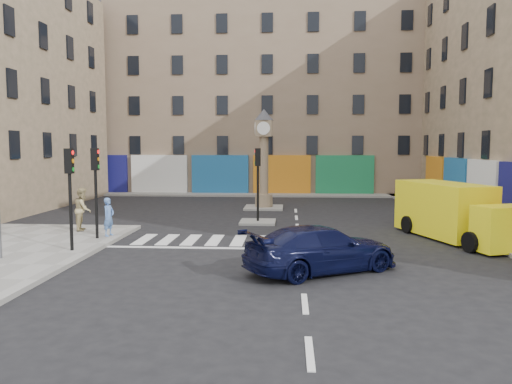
# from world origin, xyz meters

# --- Properties ---
(ground) EXTENTS (120.00, 120.00, 0.00)m
(ground) POSITION_xyz_m (0.00, 0.00, 0.00)
(ground) COLOR black
(ground) RESTS_ON ground
(sidewalk_right) EXTENTS (2.60, 30.00, 0.15)m
(sidewalk_right) POSITION_xyz_m (8.70, 10.00, 0.07)
(sidewalk_right) COLOR gray
(sidewalk_right) RESTS_ON ground
(sidewalk_far) EXTENTS (32.00, 2.40, 0.15)m
(sidewalk_far) POSITION_xyz_m (-4.00, 22.20, 0.07)
(sidewalk_far) COLOR gray
(sidewalk_far) RESTS_ON ground
(island_near) EXTENTS (1.80, 1.80, 0.12)m
(island_near) POSITION_xyz_m (-2.00, 8.00, 0.06)
(island_near) COLOR gray
(island_near) RESTS_ON ground
(island_far) EXTENTS (2.40, 2.40, 0.12)m
(island_far) POSITION_xyz_m (-2.00, 14.00, 0.06)
(island_far) COLOR gray
(island_far) RESTS_ON ground
(building_far) EXTENTS (32.00, 10.00, 17.00)m
(building_far) POSITION_xyz_m (-4.00, 28.00, 8.50)
(building_far) COLOR #826C56
(building_far) RESTS_ON ground
(traffic_light_left_near) EXTENTS (0.28, 0.22, 3.70)m
(traffic_light_left_near) POSITION_xyz_m (-8.30, 0.20, 2.62)
(traffic_light_left_near) COLOR black
(traffic_light_left_near) RESTS_ON sidewalk_left
(traffic_light_left_far) EXTENTS (0.28, 0.22, 3.70)m
(traffic_light_left_far) POSITION_xyz_m (-8.30, 2.60, 2.62)
(traffic_light_left_far) COLOR black
(traffic_light_left_far) RESTS_ON sidewalk_left
(traffic_light_island) EXTENTS (0.28, 0.22, 3.70)m
(traffic_light_island) POSITION_xyz_m (-2.00, 8.00, 2.59)
(traffic_light_island) COLOR black
(traffic_light_island) RESTS_ON island_near
(clock_pillar) EXTENTS (1.20, 1.20, 6.10)m
(clock_pillar) POSITION_xyz_m (-2.00, 14.00, 3.55)
(clock_pillar) COLOR #9D8267
(clock_pillar) RESTS_ON island_far
(navy_sedan) EXTENTS (5.36, 4.32, 1.46)m
(navy_sedan) POSITION_xyz_m (0.61, -1.75, 0.73)
(navy_sedan) COLOR black
(navy_sedan) RESTS_ON ground
(yellow_van) EXTENTS (3.80, 6.74, 2.35)m
(yellow_van) POSITION_xyz_m (6.45, 4.08, 1.17)
(yellow_van) COLOR #FEF015
(yellow_van) RESTS_ON ground
(pedestrian_blue) EXTENTS (0.54, 0.67, 1.62)m
(pedestrian_blue) POSITION_xyz_m (-8.00, 3.15, 0.96)
(pedestrian_blue) COLOR #537BBF
(pedestrian_blue) RESTS_ON sidewalk_left
(pedestrian_tan) EXTENTS (0.92, 1.07, 1.92)m
(pedestrian_tan) POSITION_xyz_m (-9.65, 4.44, 1.11)
(pedestrian_tan) COLOR tan
(pedestrian_tan) RESTS_ON sidewalk_left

